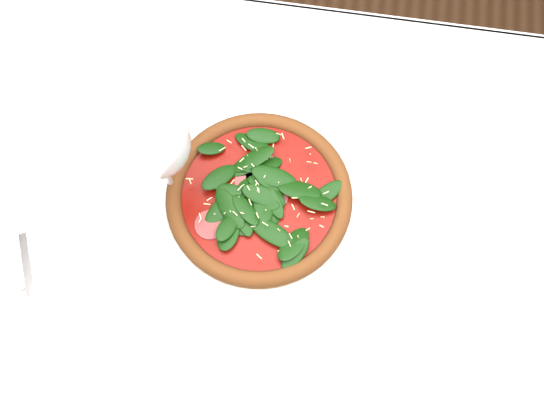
% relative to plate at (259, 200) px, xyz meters
% --- Properties ---
extents(ground, '(6.00, 6.00, 0.00)m').
position_rel_plate_xyz_m(ground, '(0.07, -0.03, -0.76)').
color(ground, brown).
rests_on(ground, ground).
extents(dining_table, '(1.21, 0.81, 0.75)m').
position_rel_plate_xyz_m(dining_table, '(0.07, -0.03, -0.11)').
color(dining_table, white).
rests_on(dining_table, ground).
extents(plate, '(0.32, 0.32, 0.01)m').
position_rel_plate_xyz_m(plate, '(0.00, 0.00, 0.00)').
color(plate, white).
rests_on(plate, dining_table).
extents(pizza, '(0.33, 0.33, 0.04)m').
position_rel_plate_xyz_m(pizza, '(-0.00, 0.00, 0.02)').
color(pizza, brown).
rests_on(pizza, plate).
extents(wine_glass, '(0.09, 0.09, 0.23)m').
position_rel_plate_xyz_m(wine_glass, '(-0.13, -0.00, 0.16)').
color(wine_glass, white).
rests_on(wine_glass, dining_table).
extents(napkin, '(0.15, 0.12, 0.01)m').
position_rel_plate_xyz_m(napkin, '(-0.32, -0.15, -0.00)').
color(napkin, white).
rests_on(napkin, dining_table).
extents(fork, '(0.07, 0.12, 0.00)m').
position_rel_plate_xyz_m(fork, '(-0.33, -0.13, 0.01)').
color(fork, silver).
rests_on(fork, napkin).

